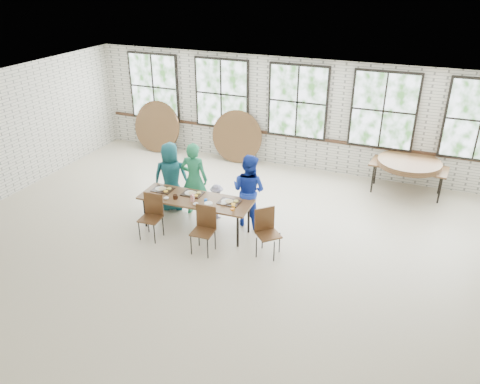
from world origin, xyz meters
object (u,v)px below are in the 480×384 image
Objects in this scene: dining_table at (196,201)px; chair_near_left at (152,212)px; storage_table at (409,168)px; chair_near_right at (205,225)px.

chair_near_left is at bearing -143.23° from dining_table.
chair_near_left is at bearing -133.55° from storage_table.
chair_near_right is at bearing -52.65° from dining_table.
dining_table is 0.84m from chair_near_right.
storage_table is at bearing 47.87° from chair_near_right.
storage_table is (4.00, 3.55, -0.00)m from dining_table.
chair_near_right is 0.51× the size of storage_table.
chair_near_right is 5.45m from storage_table.
chair_near_left and chair_near_right have the same top height.
chair_near_left is 0.51× the size of storage_table.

